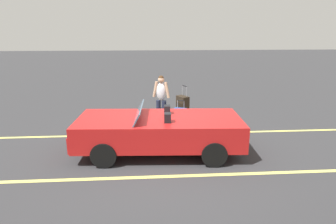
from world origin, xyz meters
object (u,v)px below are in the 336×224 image
convertible_car (151,131)px  traveler_person (161,97)px  suitcase_small_carryon (199,118)px  duffel_bag (163,114)px  suitcase_medium_bright (180,118)px  suitcase_large_black (183,106)px

convertible_car → traveler_person: (-0.37, -2.34, 0.34)m
suitcase_small_carryon → traveler_person: (1.24, -0.14, 0.68)m
suitcase_small_carryon → duffel_bag: size_ratio=0.71×
suitcase_medium_bright → traveler_person: bearing=-94.5°
convertible_car → duffel_bag: convertible_car is taller
suitcase_medium_bright → suitcase_large_black: bearing=-167.0°
suitcase_medium_bright → duffel_bag: (0.51, -1.06, -0.15)m
suitcase_small_carryon → suitcase_large_black: bearing=114.1°
traveler_person → duffel_bag: bearing=-163.3°
convertible_car → suitcase_medium_bright: size_ratio=4.80×
suitcase_large_black → suitcase_medium_bright: (0.23, 1.28, -0.06)m
suitcase_large_black → suitcase_small_carryon: size_ratio=2.25×
suitcase_medium_bright → traveler_person: 0.92m
suitcase_large_black → traveler_person: traveler_person is taller
suitcase_large_black → traveler_person: 1.39m
suitcase_small_carryon → traveler_person: bearing=177.0°
convertible_car → suitcase_medium_bright: 2.27m
suitcase_medium_bright → suitcase_small_carryon: bearing=128.1°
traveler_person → suitcase_large_black: bearing=162.5°
suitcase_large_black → duffel_bag: suitcase_large_black is taller
convertible_car → traveler_person: size_ratio=2.56×
suitcase_medium_bright → suitcase_small_carryon: suitcase_medium_bright is taller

